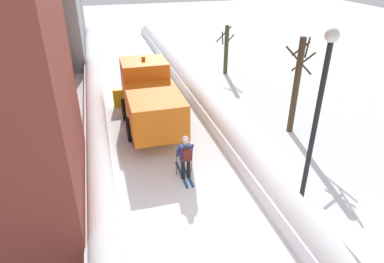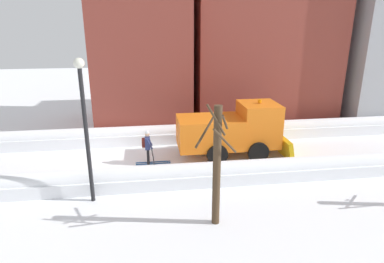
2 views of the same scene
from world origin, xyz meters
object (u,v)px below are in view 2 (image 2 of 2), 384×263
at_px(plow_truck, 233,130).
at_px(street_lamp, 85,116).
at_px(bare_tree_near, 217,164).
at_px(traffic_light_pole, 187,91).
at_px(skier, 148,145).

height_order(plow_truck, street_lamp, street_lamp).
bearing_deg(bare_tree_near, street_lamp, -115.75).
height_order(traffic_light_pole, street_lamp, street_lamp).
relative_size(street_lamp, bare_tree_near, 1.28).
xyz_separation_m(plow_truck, street_lamp, (4.02, -6.95, 2.15)).
distance_m(skier, traffic_light_pole, 5.11).
bearing_deg(traffic_light_pole, skier, -33.03).
distance_m(skier, bare_tree_near, 6.37).
bearing_deg(plow_truck, traffic_light_pole, -148.78).
bearing_deg(plow_truck, skier, -83.64).
distance_m(skier, street_lamp, 4.94).
xyz_separation_m(plow_truck, traffic_light_pole, (-3.43, -2.08, 1.52)).
bearing_deg(skier, traffic_light_pole, 146.97).
bearing_deg(traffic_light_pole, street_lamp, -33.19).
relative_size(traffic_light_pole, street_lamp, 0.73).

